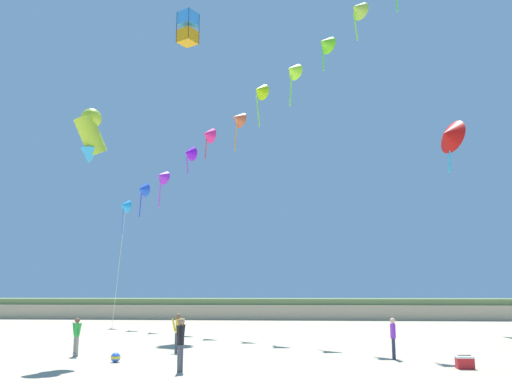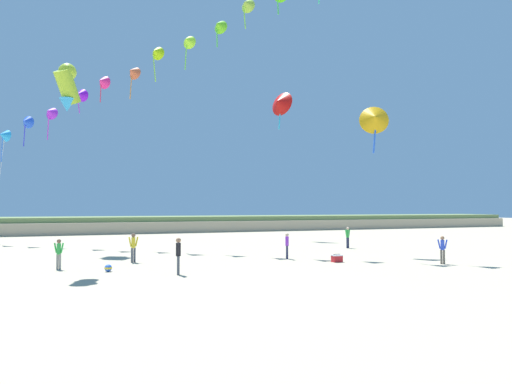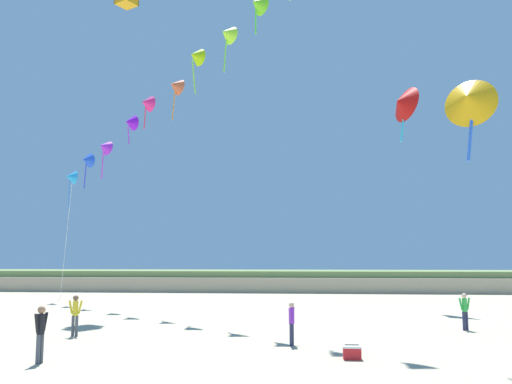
% 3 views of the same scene
% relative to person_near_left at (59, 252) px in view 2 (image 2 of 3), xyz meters
% --- Properties ---
extents(ground_plane, '(240.00, 240.00, 0.00)m').
position_rel_person_near_left_xyz_m(ground_plane, '(7.51, -8.65, -0.89)').
color(ground_plane, tan).
extents(dune_ridge, '(120.00, 10.31, 1.99)m').
position_rel_person_near_left_xyz_m(dune_ridge, '(7.51, 35.68, 0.10)').
color(dune_ridge, tan).
rests_on(dune_ridge, ground).
extents(person_near_left, '(0.51, 0.31, 1.54)m').
position_rel_person_near_left_xyz_m(person_near_left, '(0.00, 0.00, 0.00)').
color(person_near_left, gray).
rests_on(person_near_left, ground).
extents(person_near_right, '(0.59, 0.23, 1.67)m').
position_rel_person_near_left_xyz_m(person_near_right, '(3.87, 1.66, 0.07)').
color(person_near_right, '#474C56').
rests_on(person_near_right, ground).
extents(person_mid_center, '(0.24, 0.61, 1.73)m').
position_rel_person_near_left_xyz_m(person_mid_center, '(5.25, -4.03, 0.11)').
color(person_mid_center, '#474C56').
rests_on(person_mid_center, ground).
extents(person_far_left, '(0.57, 0.25, 1.64)m').
position_rel_person_near_left_xyz_m(person_far_left, '(20.45, 5.06, 0.06)').
color(person_far_left, '#282D4C').
rests_on(person_far_left, ground).
extents(person_far_right, '(0.24, 0.55, 1.59)m').
position_rel_person_near_left_xyz_m(person_far_right, '(12.84, 0.06, 0.02)').
color(person_far_right, '#282D4C').
rests_on(person_far_right, ground).
extents(person_far_center, '(0.48, 0.39, 1.56)m').
position_rel_person_near_left_xyz_m(person_far_center, '(19.81, -5.42, 0.01)').
color(person_far_center, '#726656').
rests_on(person_far_center, ground).
extents(kite_banner_string, '(33.93, 27.43, 25.48)m').
position_rel_person_near_left_xyz_m(kite_banner_string, '(10.87, 8.28, 16.51)').
color(kite_banner_string, '#229DEC').
extents(large_kite_low_lead, '(2.28, 1.92, 3.47)m').
position_rel_person_near_left_xyz_m(large_kite_low_lead, '(19.70, 0.52, 8.35)').
color(large_kite_low_lead, '#E3A210').
extents(large_kite_mid_trail, '(2.45, 2.95, 4.16)m').
position_rel_person_near_left_xyz_m(large_kite_mid_trail, '(20.17, 17.01, 13.06)').
color(large_kite_mid_trail, red).
extents(large_kite_outer_drift, '(1.66, 1.68, 2.46)m').
position_rel_person_near_left_xyz_m(large_kite_outer_drift, '(0.29, -0.48, 8.43)').
color(large_kite_outer_drift, '#A5CB2C').
extents(beach_cooler, '(0.58, 0.41, 0.46)m').
position_rel_person_near_left_xyz_m(beach_cooler, '(14.82, -2.45, -0.68)').
color(beach_cooler, red).
rests_on(beach_cooler, ground).
extents(beach_ball, '(0.36, 0.36, 0.36)m').
position_rel_person_near_left_xyz_m(beach_ball, '(2.28, -1.73, -0.71)').
color(beach_ball, blue).
rests_on(beach_ball, ground).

